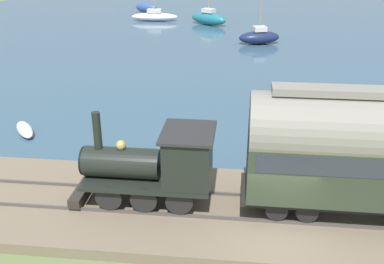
{
  "coord_description": "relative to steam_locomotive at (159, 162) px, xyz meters",
  "views": [
    {
      "loc": [
        -12.98,
        1.43,
        9.58
      ],
      "look_at": [
        6.06,
        3.56,
        1.21
      ],
      "focal_mm": 42.0,
      "sensor_mm": 36.0,
      "label": 1
    }
  ],
  "objects": [
    {
      "name": "ground_plane",
      "position": [
        -1.16,
        -4.22,
        -2.11
      ],
      "size": [
        200.0,
        200.0,
        0.0
      ],
      "primitive_type": "plane",
      "color": "#607542"
    },
    {
      "name": "harbor_water",
      "position": [
        43.29,
        -4.22,
        -2.11
      ],
      "size": [
        80.0,
        80.0,
        0.01
      ],
      "color": "#38566B",
      "rests_on": "ground"
    },
    {
      "name": "rail_embankment",
      "position": [
        -0.0,
        -4.22,
        -1.91
      ],
      "size": [
        5.97,
        56.0,
        0.52
      ],
      "color": "#756651",
      "rests_on": "ground"
    },
    {
      "name": "steam_locomotive",
      "position": [
        0.0,
        0.0,
        0.0
      ],
      "size": [
        2.23,
        5.21,
        3.43
      ],
      "color": "black",
      "rests_on": "rail_embankment"
    },
    {
      "name": "passenger_coach",
      "position": [
        -0.0,
        -7.14,
        0.93
      ],
      "size": [
        2.5,
        8.3,
        4.63
      ],
      "color": "black",
      "rests_on": "rail_embankment"
    },
    {
      "name": "sailboat_teal",
      "position": [
        39.27,
        1.24,
        -1.32
      ],
      "size": [
        4.01,
        4.96,
        9.78
      ],
      "rotation": [
        0.0,
        0.0,
        -0.59
      ],
      "color": "#1E707A",
      "rests_on": "harbor_water"
    },
    {
      "name": "sailboat_navy",
      "position": [
        29.62,
        -4.42,
        -1.4
      ],
      "size": [
        2.8,
        4.34,
        9.31
      ],
      "rotation": [
        0.0,
        0.0,
        0.28
      ],
      "color": "#192347",
      "rests_on": "harbor_water"
    },
    {
      "name": "sailboat_blue",
      "position": [
        47.52,
        10.34,
        -1.42
      ],
      "size": [
        2.84,
        3.8,
        5.8
      ],
      "rotation": [
        0.0,
        0.0,
        -0.47
      ],
      "color": "#335199",
      "rests_on": "harbor_water"
    },
    {
      "name": "sailboat_white",
      "position": [
        41.25,
        8.05,
        -1.55
      ],
      "size": [
        1.86,
        5.77,
        6.46
      ],
      "rotation": [
        0.0,
        0.0,
        0.04
      ],
      "color": "white",
      "rests_on": "harbor_water"
    },
    {
      "name": "rowboat_near_shore",
      "position": [
        9.28,
        -5.16,
        -1.84
      ],
      "size": [
        1.49,
        2.74,
        0.54
      ],
      "rotation": [
        0.0,
        0.0,
        0.22
      ],
      "color": "#B7B2A3",
      "rests_on": "harbor_water"
    },
    {
      "name": "rowboat_off_pier",
      "position": [
        6.53,
        8.43,
        -1.91
      ],
      "size": [
        2.38,
        2.0,
        0.4
      ],
      "rotation": [
        0.0,
        0.0,
        -0.94
      ],
      "color": "silver",
      "rests_on": "harbor_water"
    }
  ]
}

